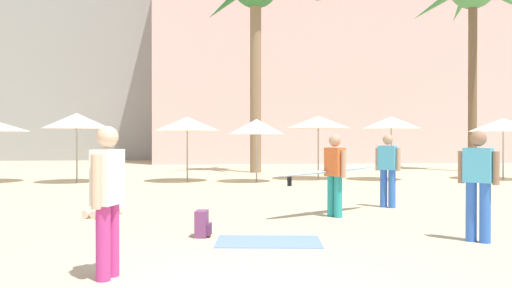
{
  "coord_description": "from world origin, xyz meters",
  "views": [
    {
      "loc": [
        -0.5,
        -5.31,
        1.54
      ],
      "look_at": [
        0.7,
        5.09,
        1.45
      ],
      "focal_mm": 36.31,
      "sensor_mm": 36.0,
      "label": 1
    }
  ],
  "objects_px": {
    "cafe_umbrella_1": "(391,123)",
    "cafe_umbrella_6": "(503,125)",
    "cafe_umbrella_0": "(187,124)",
    "cafe_umbrella_7": "(318,122)",
    "person_mid_left": "(108,195)",
    "person_mid_center": "(388,167)",
    "cafe_umbrella_3": "(77,121)",
    "palm_tree_far_left": "(255,0)",
    "person_near_right": "(333,171)",
    "beach_towel": "(269,242)",
    "backpack": "(202,224)",
    "person_mid_right": "(478,181)",
    "cafe_umbrella_2": "(257,127)",
    "person_far_left": "(108,199)"
  },
  "relations": [
    {
      "from": "cafe_umbrella_1",
      "to": "cafe_umbrella_6",
      "type": "distance_m",
      "value": 4.4
    },
    {
      "from": "cafe_umbrella_6",
      "to": "cafe_umbrella_0",
      "type": "bearing_deg",
      "value": 178.11
    },
    {
      "from": "cafe_umbrella_0",
      "to": "cafe_umbrella_7",
      "type": "relative_size",
      "value": 0.96
    },
    {
      "from": "person_mid_left",
      "to": "person_mid_center",
      "type": "bearing_deg",
      "value": 64.75
    },
    {
      "from": "cafe_umbrella_1",
      "to": "cafe_umbrella_3",
      "type": "xyz_separation_m",
      "value": [
        -11.59,
        0.24,
        0.03
      ]
    },
    {
      "from": "palm_tree_far_left",
      "to": "person_near_right",
      "type": "bearing_deg",
      "value": -90.02
    },
    {
      "from": "cafe_umbrella_6",
      "to": "beach_towel",
      "type": "distance_m",
      "value": 15.44
    },
    {
      "from": "cafe_umbrella_6",
      "to": "beach_towel",
      "type": "height_order",
      "value": "cafe_umbrella_6"
    },
    {
      "from": "cafe_umbrella_0",
      "to": "person_mid_left",
      "type": "relative_size",
      "value": 1.4
    },
    {
      "from": "backpack",
      "to": "person_near_right",
      "type": "xyz_separation_m",
      "value": [
        2.65,
        1.96,
        0.7
      ]
    },
    {
      "from": "backpack",
      "to": "person_near_right",
      "type": "bearing_deg",
      "value": 47.24
    },
    {
      "from": "beach_towel",
      "to": "backpack",
      "type": "distance_m",
      "value": 1.13
    },
    {
      "from": "person_near_right",
      "to": "cafe_umbrella_6",
      "type": "bearing_deg",
      "value": 15.84
    },
    {
      "from": "palm_tree_far_left",
      "to": "person_mid_right",
      "type": "xyz_separation_m",
      "value": [
        1.47,
        -16.75,
        -7.13
      ]
    },
    {
      "from": "palm_tree_far_left",
      "to": "person_mid_right",
      "type": "bearing_deg",
      "value": -85.0
    },
    {
      "from": "cafe_umbrella_3",
      "to": "cafe_umbrella_7",
      "type": "distance_m",
      "value": 8.96
    },
    {
      "from": "cafe_umbrella_3",
      "to": "cafe_umbrella_6",
      "type": "relative_size",
      "value": 0.97
    },
    {
      "from": "cafe_umbrella_7",
      "to": "person_mid_center",
      "type": "relative_size",
      "value": 1.49
    },
    {
      "from": "cafe_umbrella_6",
      "to": "palm_tree_far_left",
      "type": "bearing_deg",
      "value": 148.96
    },
    {
      "from": "cafe_umbrella_0",
      "to": "person_mid_right",
      "type": "relative_size",
      "value": 1.42
    },
    {
      "from": "cafe_umbrella_2",
      "to": "beach_towel",
      "type": "xyz_separation_m",
      "value": [
        -1.08,
        -10.87,
        -2.0
      ]
    },
    {
      "from": "cafe_umbrella_6",
      "to": "beach_towel",
      "type": "bearing_deg",
      "value": -134.16
    },
    {
      "from": "cafe_umbrella_3",
      "to": "cafe_umbrella_7",
      "type": "xyz_separation_m",
      "value": [
        8.94,
        0.5,
        0.0
      ]
    },
    {
      "from": "cafe_umbrella_0",
      "to": "cafe_umbrella_3",
      "type": "height_order",
      "value": "cafe_umbrella_3"
    },
    {
      "from": "cafe_umbrella_6",
      "to": "beach_towel",
      "type": "relative_size",
      "value": 1.64
    },
    {
      "from": "person_mid_center",
      "to": "cafe_umbrella_1",
      "type": "bearing_deg",
      "value": 22.56
    },
    {
      "from": "person_mid_center",
      "to": "palm_tree_far_left",
      "type": "bearing_deg",
      "value": 51.36
    },
    {
      "from": "cafe_umbrella_6",
      "to": "person_mid_center",
      "type": "height_order",
      "value": "cafe_umbrella_6"
    },
    {
      "from": "palm_tree_far_left",
      "to": "person_far_left",
      "type": "distance_m",
      "value": 15.96
    },
    {
      "from": "cafe_umbrella_3",
      "to": "person_mid_right",
      "type": "relative_size",
      "value": 1.48
    },
    {
      "from": "cafe_umbrella_0",
      "to": "cafe_umbrella_1",
      "type": "relative_size",
      "value": 0.98
    },
    {
      "from": "person_mid_right",
      "to": "cafe_umbrella_6",
      "type": "bearing_deg",
      "value": 12.23
    },
    {
      "from": "person_mid_left",
      "to": "person_mid_right",
      "type": "bearing_deg",
      "value": 34.68
    },
    {
      "from": "cafe_umbrella_0",
      "to": "beach_towel",
      "type": "distance_m",
      "value": 11.65
    },
    {
      "from": "cafe_umbrella_2",
      "to": "person_mid_left",
      "type": "distance_m",
      "value": 13.11
    },
    {
      "from": "cafe_umbrella_7",
      "to": "person_mid_center",
      "type": "xyz_separation_m",
      "value": [
        -0.37,
        -8.29,
        -1.3
      ]
    },
    {
      "from": "person_mid_left",
      "to": "cafe_umbrella_0",
      "type": "bearing_deg",
      "value": 106.28
    },
    {
      "from": "beach_towel",
      "to": "person_mid_left",
      "type": "distance_m",
      "value": 2.89
    },
    {
      "from": "cafe_umbrella_3",
      "to": "person_near_right",
      "type": "relative_size",
      "value": 0.95
    },
    {
      "from": "cafe_umbrella_7",
      "to": "person_near_right",
      "type": "relative_size",
      "value": 0.95
    },
    {
      "from": "backpack",
      "to": "person_near_right",
      "type": "relative_size",
      "value": 0.16
    },
    {
      "from": "cafe_umbrella_6",
      "to": "person_far_left",
      "type": "height_order",
      "value": "cafe_umbrella_6"
    },
    {
      "from": "person_mid_right",
      "to": "person_mid_center",
      "type": "bearing_deg",
      "value": 44.29
    },
    {
      "from": "cafe_umbrella_6",
      "to": "backpack",
      "type": "relative_size",
      "value": 6.12
    },
    {
      "from": "cafe_umbrella_3",
      "to": "person_mid_left",
      "type": "height_order",
      "value": "cafe_umbrella_3"
    },
    {
      "from": "cafe_umbrella_0",
      "to": "cafe_umbrella_6",
      "type": "xyz_separation_m",
      "value": [
        12.07,
        -0.4,
        -0.01
      ]
    },
    {
      "from": "cafe_umbrella_7",
      "to": "backpack",
      "type": "relative_size",
      "value": 5.91
    },
    {
      "from": "cafe_umbrella_3",
      "to": "cafe_umbrella_1",
      "type": "bearing_deg",
      "value": -1.19
    },
    {
      "from": "cafe_umbrella_1",
      "to": "person_mid_left",
      "type": "height_order",
      "value": "cafe_umbrella_1"
    },
    {
      "from": "palm_tree_far_left",
      "to": "person_far_left",
      "type": "height_order",
      "value": "palm_tree_far_left"
    }
  ]
}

